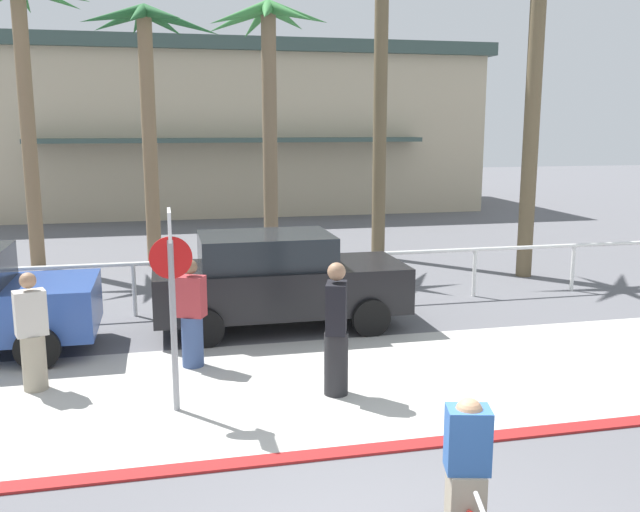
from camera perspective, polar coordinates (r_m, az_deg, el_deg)
ground_plane at (r=15.19m, az=-5.99°, el=-2.89°), size 80.00×80.00×0.00m
sidewalk_strip at (r=9.71m, az=-1.83°, el=-10.75°), size 44.00×4.00×0.02m
curb_paint at (r=7.92m, az=1.03°, el=-15.90°), size 44.00×0.24×0.03m
building_backdrop at (r=30.94m, az=-8.12°, el=10.35°), size 21.36×9.75×6.78m
rail_fence at (r=13.56m, az=-5.31°, el=-0.91°), size 23.14×0.08×1.04m
stop_sign_bike_lane at (r=8.66m, az=-12.08°, el=-2.10°), size 0.52×0.56×2.56m
palm_tree_0 at (r=18.84m, az=-23.13°, el=15.26°), size 3.26×3.11×7.01m
palm_tree_1 at (r=18.07m, az=-13.97°, el=14.40°), size 3.38×2.83×6.43m
palm_tree_2 at (r=17.47m, az=-4.27°, el=15.02°), size 3.06×3.05×6.49m
palm_tree_4 at (r=17.11m, az=17.29°, el=17.05°), size 3.68×3.45×7.29m
car_black_2 at (r=12.30m, az=-3.56°, el=-1.94°), size 4.40×2.02×1.69m
cyclist_red_0 at (r=5.92m, az=11.96°, el=-18.54°), size 0.50×1.78×1.50m
pedestrian_0 at (r=9.20m, az=1.34°, el=-6.45°), size 0.40×0.46×1.81m
pedestrian_1 at (r=10.45m, az=-10.49°, el=-5.06°), size 0.47×0.43×1.64m
pedestrian_2 at (r=10.15m, az=-22.56°, el=-6.17°), size 0.46×0.41×1.65m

